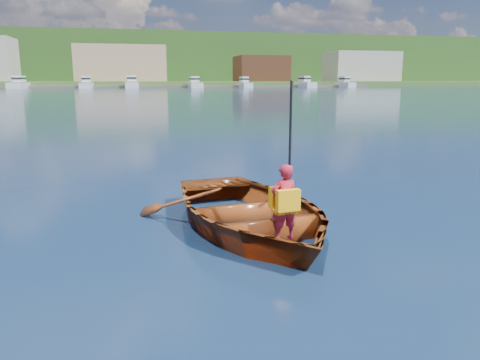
{
  "coord_description": "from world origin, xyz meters",
  "views": [
    {
      "loc": [
        -1.5,
        -5.88,
        2.31
      ],
      "look_at": [
        0.05,
        1.0,
        0.8
      ],
      "focal_mm": 35.0,
      "sensor_mm": 36.0,
      "label": 1
    }
  ],
  "objects_px": {
    "child_paddler": "(284,201)",
    "marina_yachts": "(128,84)",
    "rowboat": "(250,211)",
    "dock": "(130,87)"
  },
  "relations": [
    {
      "from": "rowboat",
      "to": "child_paddler",
      "type": "bearing_deg",
      "value": -71.95
    },
    {
      "from": "dock",
      "to": "marina_yachts",
      "type": "distance_m",
      "value": 4.81
    },
    {
      "from": "child_paddler",
      "to": "dock",
      "type": "bearing_deg",
      "value": 91.03
    },
    {
      "from": "dock",
      "to": "marina_yachts",
      "type": "height_order",
      "value": "marina_yachts"
    },
    {
      "from": "child_paddler",
      "to": "dock",
      "type": "distance_m",
      "value": 147.89
    },
    {
      "from": "child_paddler",
      "to": "marina_yachts",
      "type": "xyz_separation_m",
      "value": [
        -3.37,
        143.21,
        0.69
      ]
    },
    {
      "from": "marina_yachts",
      "to": "dock",
      "type": "bearing_deg",
      "value": 81.2
    },
    {
      "from": "dock",
      "to": "marina_yachts",
      "type": "bearing_deg",
      "value": -98.8
    },
    {
      "from": "child_paddler",
      "to": "marina_yachts",
      "type": "distance_m",
      "value": 143.25
    },
    {
      "from": "child_paddler",
      "to": "marina_yachts",
      "type": "bearing_deg",
      "value": 91.35
    }
  ]
}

